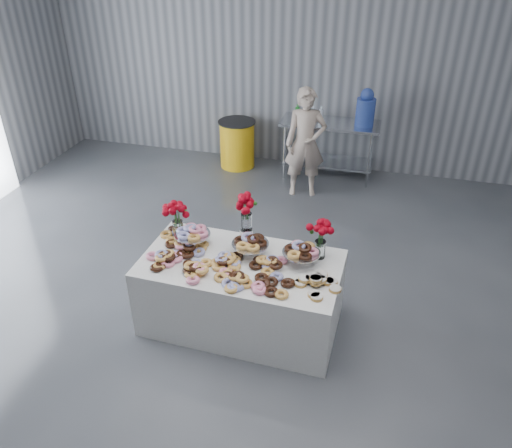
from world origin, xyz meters
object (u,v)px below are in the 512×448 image
(display_table, at_px, (241,293))
(person, at_px, (305,143))
(water_jug, at_px, (366,109))
(prep_table, at_px, (329,139))
(trash_barrel, at_px, (237,144))

(display_table, xyz_separation_m, person, (0.09, 2.96, 0.42))
(water_jug, bearing_deg, display_table, -103.18)
(prep_table, height_order, person, person)
(prep_table, xyz_separation_m, person, (-0.26, -0.68, 0.18))
(display_table, height_order, trash_barrel, trash_barrel)
(trash_barrel, bearing_deg, prep_table, 0.00)
(display_table, height_order, prep_table, prep_table)
(prep_table, distance_m, person, 0.75)
(person, height_order, trash_barrel, person)
(display_table, bearing_deg, person, 88.17)
(prep_table, relative_size, person, 0.94)
(display_table, relative_size, trash_barrel, 2.46)
(water_jug, height_order, person, person)
(display_table, distance_m, trash_barrel, 3.82)
(display_table, relative_size, prep_table, 1.27)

